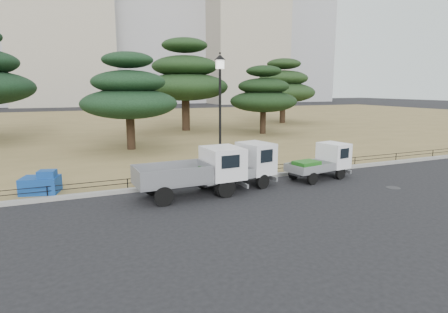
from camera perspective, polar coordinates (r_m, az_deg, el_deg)
name	(u,v)px	position (r m, az deg, el deg)	size (l,w,h in m)	color
ground	(245,198)	(14.62, 3.15, -6.33)	(220.00, 220.00, 0.00)	black
lawn	(123,125)	(43.75, -15.17, 4.69)	(120.00, 56.00, 0.15)	olive
curb	(219,181)	(16.88, -0.81, -3.73)	(120.00, 0.25, 0.16)	gray
truck_large	(197,170)	(14.73, -4.21, -2.08)	(4.31, 1.85, 1.85)	black
truck_kei_front	(240,166)	(15.87, 2.45, -1.52)	(3.74, 2.13, 1.86)	black
truck_kei_rear	(322,162)	(18.09, 14.71, -0.74)	(3.27, 1.79, 1.62)	black
street_lamp	(220,96)	(16.72, -0.61, 9.23)	(0.49, 0.49, 5.49)	black
pipe_fence	(217,172)	(16.93, -1.01, -2.44)	(38.00, 0.04, 0.40)	black
tarp_pile	(41,184)	(16.31, -26.10, -3.77)	(1.58, 1.33, 0.91)	#134294
manhole	(393,188)	(17.59, 24.37, -4.35)	(0.60, 0.60, 0.01)	#2D2D30
pine_center_left	(129,94)	(25.49, -14.28, 9.24)	(6.23, 6.23, 6.34)	black
pine_center_right	(185,78)	(36.04, -5.94, 11.87)	(8.09, 8.09, 8.59)	black
pine_east_near	(263,95)	(33.59, 6.02, 9.36)	(5.91, 5.91, 5.97)	black
pine_east_far	(283,86)	(44.09, 9.03, 10.55)	(7.28, 7.28, 7.31)	black
tower_east	(242,12)	(107.07, 2.73, 21.13)	(20.00, 18.00, 48.00)	#AAA08C
radio_tower	(332,1)	(127.69, 16.11, 21.77)	(1.80, 1.80, 63.00)	#D83F33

